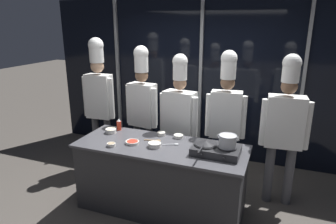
{
  "coord_description": "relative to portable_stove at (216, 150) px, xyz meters",
  "views": [
    {
      "loc": [
        1.29,
        -3.09,
        2.32
      ],
      "look_at": [
        0.0,
        0.25,
        1.23
      ],
      "focal_mm": 32.0,
      "sensor_mm": 36.0,
      "label": 1
    }
  ],
  "objects": [
    {
      "name": "chef_apprentice",
      "position": [
        0.7,
        0.7,
        0.2
      ],
      "size": [
        0.59,
        0.27,
        1.96
      ],
      "rotation": [
        0.0,
        0.0,
        3.22
      ],
      "color": "#4C4C51",
      "rests_on": "ground_plane"
    },
    {
      "name": "stock_pot",
      "position": [
        0.12,
        0.0,
        0.13
      ],
      "size": [
        0.22,
        0.2,
        0.14
      ],
      "color": "#B7BABF",
      "rests_on": "portable_stove"
    },
    {
      "name": "ground_plane",
      "position": [
        -0.68,
        0.0,
        -0.93
      ],
      "size": [
        24.0,
        24.0,
        0.0
      ],
      "primitive_type": "plane",
      "color": "#47423D"
    },
    {
      "name": "serving_spoon_solid",
      "position": [
        -0.54,
        0.07,
        -0.04
      ],
      "size": [
        0.19,
        0.11,
        0.02
      ],
      "color": "#B2B5BA",
      "rests_on": "demo_counter"
    },
    {
      "name": "chef_head",
      "position": [
        -2.03,
        0.76,
        0.32
      ],
      "size": [
        0.53,
        0.23,
        2.09
      ],
      "rotation": [
        0.0,
        0.0,
        3.19
      ],
      "color": "#4C4C51",
      "rests_on": "ground_plane"
    },
    {
      "name": "squeeze_bottle_chili",
      "position": [
        -1.42,
        0.29,
        0.03
      ],
      "size": [
        0.06,
        0.06,
        0.16
      ],
      "color": "red",
      "rests_on": "demo_counter"
    },
    {
      "name": "chef_line",
      "position": [
        -0.69,
        0.73,
        0.15
      ],
      "size": [
        0.58,
        0.3,
        1.91
      ],
      "rotation": [
        0.0,
        0.0,
        2.99
      ],
      "color": "#4C4C51",
      "rests_on": "ground_plane"
    },
    {
      "name": "prep_bowl_chili_flakes",
      "position": [
        -1.02,
        -0.07,
        -0.03
      ],
      "size": [
        0.17,
        0.17,
        0.04
      ],
      "color": "silver",
      "rests_on": "demo_counter"
    },
    {
      "name": "prep_bowl_garlic",
      "position": [
        -0.8,
        0.31,
        -0.02
      ],
      "size": [
        0.11,
        0.11,
        0.05
      ],
      "color": "silver",
      "rests_on": "demo_counter"
    },
    {
      "name": "demo_counter",
      "position": [
        -0.68,
        0.0,
        -0.49
      ],
      "size": [
        2.09,
        0.8,
        0.88
      ],
      "color": "#2D2D30",
      "rests_on": "ground_plane"
    },
    {
      "name": "chef_pastry",
      "position": [
        -0.05,
        0.8,
        0.21
      ],
      "size": [
        0.54,
        0.26,
        1.97
      ],
      "rotation": [
        0.0,
        0.0,
        3.25
      ],
      "color": "#2D3856",
      "rests_on": "ground_plane"
    },
    {
      "name": "chef_sous",
      "position": [
        -1.3,
        0.8,
        0.23
      ],
      "size": [
        0.53,
        0.27,
        1.99
      ],
      "rotation": [
        0.0,
        0.0,
        2.99
      ],
      "color": "#4C4C51",
      "rests_on": "ground_plane"
    },
    {
      "name": "prep_bowl_bean_sprouts",
      "position": [
        -0.56,
        0.31,
        -0.02
      ],
      "size": [
        0.12,
        0.12,
        0.04
      ],
      "color": "silver",
      "rests_on": "demo_counter"
    },
    {
      "name": "prep_bowl_noodles",
      "position": [
        -1.46,
        0.15,
        -0.01
      ],
      "size": [
        0.15,
        0.15,
        0.06
      ],
      "color": "silver",
      "rests_on": "demo_counter"
    },
    {
      "name": "serving_spoon_slotted",
      "position": [
        -0.79,
        0.11,
        -0.04
      ],
      "size": [
        0.21,
        0.07,
        0.02
      ],
      "color": "olive",
      "rests_on": "demo_counter"
    },
    {
      "name": "prep_bowl_onion",
      "position": [
        -0.73,
        -0.07,
        -0.02
      ],
      "size": [
        0.16,
        0.16,
        0.06
      ],
      "color": "silver",
      "rests_on": "demo_counter"
    },
    {
      "name": "frying_pan",
      "position": [
        -0.12,
        -0.0,
        0.07
      ],
      "size": [
        0.27,
        0.47,
        0.04
      ],
      "color": "#232326",
      "rests_on": "portable_stove"
    },
    {
      "name": "prep_bowl_mushrooms",
      "position": [
        -1.22,
        -0.24,
        -0.02
      ],
      "size": [
        0.1,
        0.1,
        0.04
      ],
      "color": "silver",
      "rests_on": "demo_counter"
    },
    {
      "name": "window_wall_back",
      "position": [
        -0.68,
        1.83,
        0.42
      ],
      "size": [
        5.63,
        0.09,
        2.7
      ],
      "color": "black",
      "rests_on": "ground_plane"
    },
    {
      "name": "portable_stove",
      "position": [
        0.0,
        0.0,
        0.0
      ],
      "size": [
        0.53,
        0.38,
        0.1
      ],
      "color": "#28282B",
      "rests_on": "demo_counter"
    }
  ]
}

